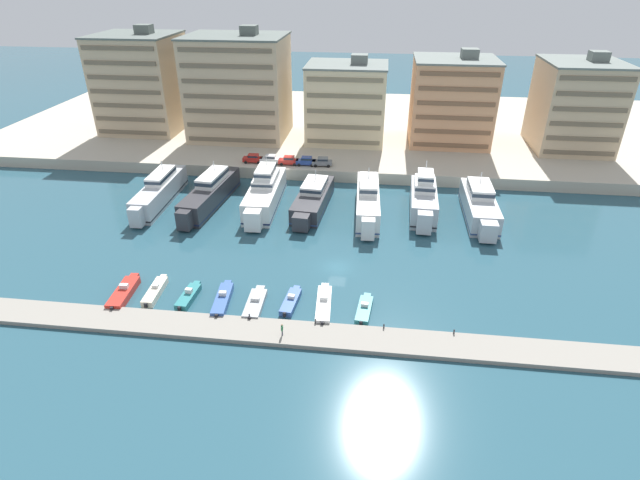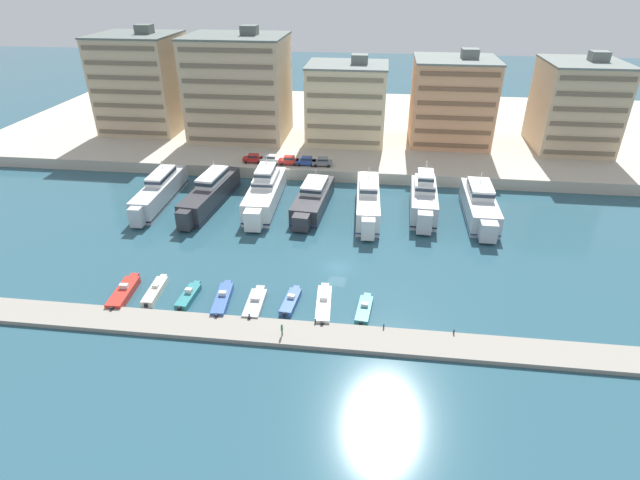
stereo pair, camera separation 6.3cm
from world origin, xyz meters
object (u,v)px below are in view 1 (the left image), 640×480
(motorboat_cream_left, at_px, (155,291))
(motorboat_grey_center, at_px, (255,303))
(motorboat_white_mid_right, at_px, (324,304))
(car_grey_center, at_px, (322,161))
(yacht_charcoal_left, at_px, (210,193))
(yacht_silver_center_right, at_px, (424,199))
(yacht_charcoal_center_left, at_px, (313,198))
(motorboat_blue_center_left, at_px, (223,299))
(motorboat_teal_right, at_px, (364,309))
(car_red_far_left, at_px, (253,158))
(car_white_left, at_px, (270,159))
(car_blue_center_left, at_px, (306,161))
(pedestrian_near_edge, at_px, (282,329))
(motorboat_blue_center_right, at_px, (291,301))
(yacht_white_center, at_px, (368,201))
(yacht_silver_far_left, at_px, (160,191))
(yacht_white_mid_left, at_px, (265,193))
(yacht_silver_mid_right, at_px, (480,205))
(car_red_mid_left, at_px, (289,160))
(motorboat_red_far_left, at_px, (124,292))
(motorboat_teal_mid_left, at_px, (189,296))

(motorboat_cream_left, relative_size, motorboat_grey_center, 0.97)
(motorboat_white_mid_right, relative_size, car_grey_center, 2.06)
(yacht_charcoal_left, bearing_deg, yacht_silver_center_right, 1.63)
(yacht_charcoal_center_left, relative_size, motorboat_blue_center_left, 2.52)
(yacht_silver_center_right, relative_size, motorboat_teal_right, 2.72)
(car_grey_center, bearing_deg, car_red_far_left, 178.98)
(yacht_silver_center_right, bearing_deg, car_white_left, 153.54)
(car_blue_center_left, height_order, pedestrian_near_edge, car_blue_center_left)
(yacht_charcoal_left, bearing_deg, motorboat_grey_center, -62.54)
(yacht_charcoal_left, xyz_separation_m, motorboat_blue_center_right, (19.89, -28.56, -1.86))
(car_red_far_left, distance_m, car_grey_center, 14.67)
(yacht_silver_center_right, bearing_deg, car_red_far_left, 156.00)
(car_red_far_left, bearing_deg, car_white_left, -0.44)
(pedestrian_near_edge, bearing_deg, car_red_far_left, 107.08)
(yacht_white_center, relative_size, motorboat_blue_center_right, 3.36)
(motorboat_white_mid_right, height_order, pedestrian_near_edge, pedestrian_near_edge)
(car_blue_center_left, bearing_deg, yacht_silver_far_left, -146.41)
(car_white_left, bearing_deg, yacht_charcoal_left, -115.42)
(yacht_white_center, bearing_deg, yacht_charcoal_center_left, 174.95)
(yacht_silver_far_left, height_order, yacht_silver_center_right, yacht_silver_center_right)
(yacht_white_mid_left, bearing_deg, motorboat_grey_center, -80.03)
(car_white_left, relative_size, pedestrian_near_edge, 2.52)
(yacht_white_mid_left, xyz_separation_m, motorboat_grey_center, (5.34, -30.37, -2.12))
(motorboat_blue_center_right, bearing_deg, yacht_silver_mid_right, 46.14)
(yacht_charcoal_left, xyz_separation_m, motorboat_blue_center_left, (10.97, -29.38, -1.77))
(car_red_mid_left, distance_m, car_blue_center_left, 3.66)
(motorboat_teal_right, height_order, pedestrian_near_edge, pedestrian_near_edge)
(yacht_silver_far_left, relative_size, motorboat_cream_left, 3.04)
(motorboat_blue_center_right, bearing_deg, yacht_white_mid_left, 108.56)
(motorboat_white_mid_right, distance_m, car_blue_center_left, 45.96)
(car_grey_center, height_order, pedestrian_near_edge, car_grey_center)
(motorboat_teal_right, xyz_separation_m, car_red_mid_left, (-17.72, 45.23, 2.91))
(car_grey_center, bearing_deg, yacht_charcoal_center_left, -89.79)
(yacht_silver_mid_right, height_order, motorboat_red_far_left, yacht_silver_mid_right)
(yacht_silver_mid_right, height_order, car_blue_center_left, yacht_silver_mid_right)
(yacht_silver_far_left, bearing_deg, yacht_silver_mid_right, 1.19)
(motorboat_teal_mid_left, bearing_deg, motorboat_blue_center_right, 2.37)
(motorboat_teal_mid_left, xyz_separation_m, motorboat_teal_right, (23.20, 0.00, -0.07))
(motorboat_red_far_left, relative_size, pedestrian_near_edge, 5.01)
(motorboat_white_mid_right, bearing_deg, motorboat_red_far_left, -178.78)
(motorboat_grey_center, distance_m, car_white_left, 46.67)
(pedestrian_near_edge, bearing_deg, yacht_charcoal_left, 119.45)
(motorboat_white_mid_right, xyz_separation_m, car_blue_center_left, (-8.82, 45.02, 2.81))
(yacht_charcoal_center_left, distance_m, motorboat_grey_center, 30.71)
(pedestrian_near_edge, bearing_deg, yacht_charcoal_center_left, 91.95)
(pedestrian_near_edge, bearing_deg, motorboat_blue_center_right, 91.46)
(motorboat_teal_mid_left, xyz_separation_m, pedestrian_near_edge, (13.80, -6.41, 1.05))
(yacht_silver_center_right, relative_size, pedestrian_near_edge, 10.86)
(car_red_far_left, bearing_deg, yacht_silver_far_left, -129.00)
(yacht_white_center, relative_size, car_white_left, 5.30)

